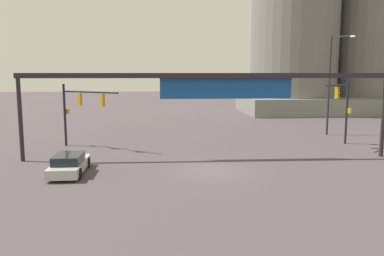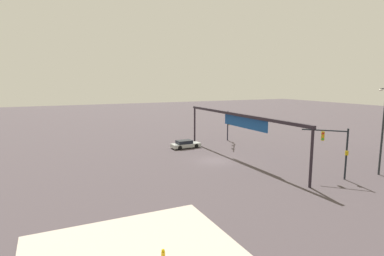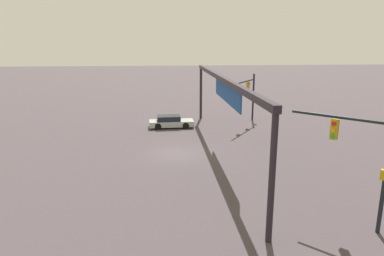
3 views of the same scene
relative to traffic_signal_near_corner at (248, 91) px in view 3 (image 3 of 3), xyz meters
The scene contains 5 objects.
ground_plane 13.09m from the traffic_signal_near_corner, 39.16° to the right, with size 216.44×216.44×0.00m, color #473E42.
traffic_signal_near_corner is the anchor object (origin of this frame).
traffic_signal_opposite_side 21.46m from the traffic_signal_near_corner, ahead, with size 3.57×3.23×5.32m.
overhead_sign_gantry 11.20m from the traffic_signal_near_corner, 24.53° to the right, with size 25.69×0.43×5.97m.
sedan_car_approaching 8.77m from the traffic_signal_near_corner, 81.88° to the right, with size 1.94×4.49×1.21m.
Camera 3 is at (25.67, -1.19, 8.31)m, focal length 32.48 mm.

